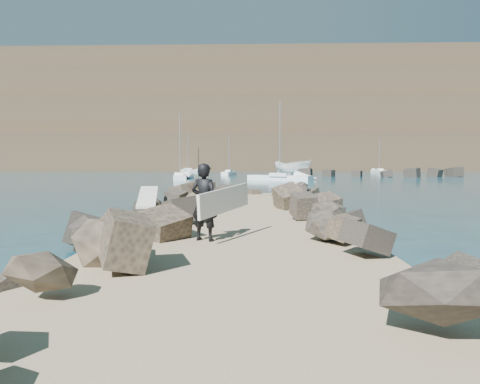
{
  "coord_description": "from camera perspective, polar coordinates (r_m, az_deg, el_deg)",
  "views": [
    {
      "loc": [
        0.35,
        -12.93,
        2.33
      ],
      "look_at": [
        0.0,
        -1.0,
        1.5
      ],
      "focal_mm": 32.0,
      "sensor_mm": 36.0,
      "label": 1
    }
  ],
  "objects": [
    {
      "name": "jetty",
      "position": [
        11.13,
        -0.15,
        -6.54
      ],
      "size": [
        6.0,
        26.0,
        0.6
      ],
      "primitive_type": "cube",
      "color": "#8C7759",
      "rests_on": "ground"
    },
    {
      "name": "riprap_right",
      "position": [
        11.86,
        14.13,
        -5.02
      ],
      "size": [
        2.6,
        22.0,
        1.0
      ],
      "primitive_type": "cube",
      "color": "black",
      "rests_on": "ground"
    },
    {
      "name": "surfer_with_board",
      "position": [
        9.43,
        -4.38,
        -1.32
      ],
      "size": [
        1.31,
        1.93,
        1.71
      ],
      "color": "black",
      "rests_on": "jetty"
    },
    {
      "name": "headland",
      "position": [
        173.74,
        4.91,
        8.5
      ],
      "size": [
        360.0,
        140.0,
        32.0
      ],
      "primitive_type": "cube",
      "color": "#2D4919",
      "rests_on": "ground"
    },
    {
      "name": "sailboat_b",
      "position": [
        76.43,
        -1.48,
        2.51
      ],
      "size": [
        2.52,
        6.05,
        7.25
      ],
      "color": "white",
      "rests_on": "ground"
    },
    {
      "name": "riprap_left",
      "position": [
        12.03,
        -14.07,
        -4.9
      ],
      "size": [
        2.6,
        22.0,
        1.0
      ],
      "primitive_type": "cube",
      "color": "black",
      "rests_on": "ground"
    },
    {
      "name": "breakwater_secondary",
      "position": [
        76.28,
        28.72,
        2.21
      ],
      "size": [
        52.0,
        4.0,
        1.2
      ],
      "primitive_type": "cube",
      "color": "black",
      "rests_on": "ground"
    },
    {
      "name": "sailboat_c",
      "position": [
        54.99,
        5.31,
        1.91
      ],
      "size": [
        8.37,
        6.02,
        10.22
      ],
      "color": "white",
      "rests_on": "ground"
    },
    {
      "name": "boat_imported",
      "position": [
        73.85,
        7.04,
        3.21
      ],
      "size": [
        7.29,
        6.2,
        2.72
      ],
      "primitive_type": "imported",
      "rotation": [
        0.0,
        0.0,
        0.96
      ],
      "color": "white",
      "rests_on": "ground"
    },
    {
      "name": "ground",
      "position": [
        13.15,
        0.13,
        -6.23
      ],
      "size": [
        800.0,
        800.0,
        0.0
      ],
      "primitive_type": "plane",
      "color": "#0F384C",
      "rests_on": "ground"
    },
    {
      "name": "sailboat_a",
      "position": [
        58.09,
        -8.0,
        2.0
      ],
      "size": [
        2.75,
        7.57,
        8.9
      ],
      "color": "white",
      "rests_on": "ground"
    },
    {
      "name": "surfboard_resting",
      "position": [
        14.93,
        -12.2,
        -1.06
      ],
      "size": [
        1.04,
        2.5,
        0.08
      ],
      "primitive_type": "cube",
      "rotation": [
        0.0,
        0.0,
        0.18
      ],
      "color": "white",
      "rests_on": "riprap_left"
    },
    {
      "name": "headland_buildings",
      "position": [
        168.93,
        7.49,
        14.76
      ],
      "size": [
        137.5,
        30.5,
        5.0
      ],
      "color": "white",
      "rests_on": "headland"
    },
    {
      "name": "sailboat_d",
      "position": [
        98.21,
        18.04,
        2.64
      ],
      "size": [
        1.45,
        6.17,
        7.52
      ],
      "color": "white",
      "rests_on": "ground"
    },
    {
      "name": "sailboat_f",
      "position": [
        115.62,
        21.15,
        2.75
      ],
      "size": [
        4.12,
        5.63,
        7.15
      ],
      "color": "white",
      "rests_on": "ground"
    },
    {
      "name": "sailboat_e",
      "position": [
        100.37,
        -6.94,
        2.84
      ],
      "size": [
        5.04,
        7.81,
        9.39
      ],
      "color": "white",
      "rests_on": "ground"
    }
  ]
}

